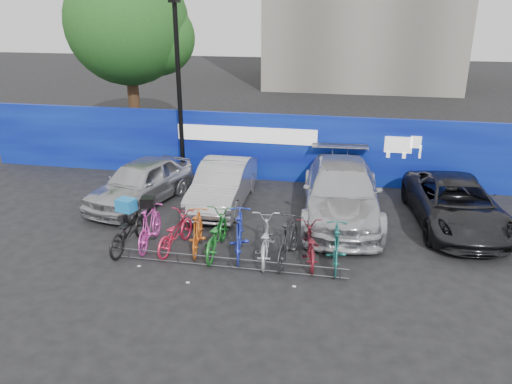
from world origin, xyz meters
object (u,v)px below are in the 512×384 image
(lamppost, at_px, (179,88))
(bike_4, at_px, (216,234))
(bike_3, at_px, (197,231))
(bike_5, at_px, (239,233))
(bike_1, at_px, (150,226))
(bike_rack, at_px, (230,263))
(car_0, at_px, (141,182))
(car_2, at_px, (341,192))
(car_3, at_px, (455,204))
(bike_9, at_px, (336,246))
(bike_6, at_px, (265,239))
(bike_0, at_px, (128,229))
(bike_7, at_px, (288,240))
(car_1, at_px, (223,184))
(bike_2, at_px, (175,232))
(tree, at_px, (133,26))
(bike_8, at_px, (310,244))

(lamppost, xyz_separation_m, bike_4, (2.65, -5.23, -2.75))
(bike_3, xyz_separation_m, bike_5, (1.10, -0.03, 0.05))
(bike_1, height_order, bike_4, bike_1)
(bike_rack, relative_size, bike_3, 3.19)
(car_0, distance_m, car_2, 6.22)
(car_2, height_order, car_3, car_2)
(bike_5, distance_m, bike_9, 2.41)
(bike_6, distance_m, bike_9, 1.75)
(bike_3, xyz_separation_m, bike_4, (0.50, -0.04, -0.00))
(bike_0, xyz_separation_m, bike_6, (3.54, 0.11, -0.00))
(car_3, relative_size, bike_0, 2.42)
(bike_7, bearing_deg, bike_5, 0.42)
(bike_1, bearing_deg, bike_7, 172.90)
(lamppost, relative_size, bike_9, 3.44)
(car_3, relative_size, bike_9, 2.69)
(car_1, relative_size, bike_2, 2.32)
(bike_6, bearing_deg, bike_rack, 37.21)
(tree, relative_size, car_3, 1.63)
(car_1, distance_m, car_2, 3.66)
(tree, height_order, car_1, tree)
(bike_5, xyz_separation_m, bike_6, (0.66, -0.09, -0.07))
(bike_2, xyz_separation_m, bike_4, (1.09, 0.01, 0.05))
(bike_0, height_order, bike_3, bike_3)
(car_0, bearing_deg, bike_6, -18.20)
(car_0, relative_size, car_1, 1.00)
(lamppost, distance_m, car_0, 3.59)
(bike_5, bearing_deg, bike_rack, 76.35)
(bike_1, height_order, bike_9, bike_1)
(bike_7, bearing_deg, bike_0, 7.60)
(bike_2, distance_m, bike_5, 1.69)
(tree, relative_size, bike_3, 4.45)
(bike_5, bearing_deg, bike_1, -10.53)
(car_2, bearing_deg, car_1, 172.36)
(bike_9, bearing_deg, car_2, -92.57)
(car_2, distance_m, bike_1, 5.60)
(bike_8, height_order, bike_9, bike_9)
(bike_4, distance_m, bike_9, 3.01)
(bike_3, bearing_deg, bike_0, -2.94)
(bike_rack, relative_size, bike_0, 2.84)
(bike_4, bearing_deg, bike_6, 174.82)
(bike_rack, xyz_separation_m, car_2, (2.46, 3.70, 0.63))
(bike_rack, xyz_separation_m, car_0, (-3.76, 3.56, 0.54))
(bike_5, height_order, bike_8, bike_5)
(bike_rack, distance_m, bike_3, 1.38)
(bike_4, bearing_deg, car_2, -137.45)
(bike_3, relative_size, bike_9, 0.99)
(car_0, distance_m, bike_1, 3.10)
(car_2, xyz_separation_m, bike_9, (-0.00, -3.06, -0.26))
(bike_rack, relative_size, bike_4, 2.81)
(car_3, height_order, bike_1, car_3)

